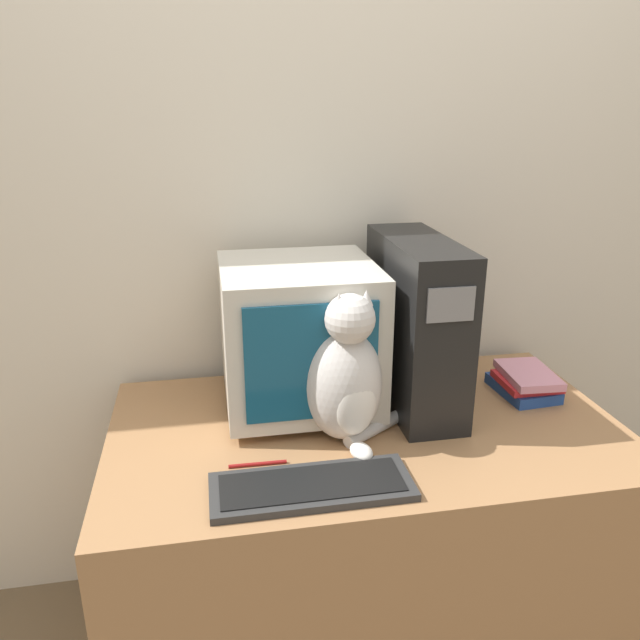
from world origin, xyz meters
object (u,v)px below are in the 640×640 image
object	(u,v)px
pen	(258,464)
book_stack	(525,382)
crt_monitor	(299,335)
keyboard	(312,486)
computer_tower	(416,323)
cat	(345,378)

from	to	relation	value
pen	book_stack	bearing A→B (deg)	16.40
crt_monitor	pen	xyz separation A→B (m)	(-0.15, -0.30, -0.21)
keyboard	book_stack	xyz separation A→B (m)	(0.71, 0.37, 0.03)
computer_tower	pen	world-z (taller)	computer_tower
cat	computer_tower	bearing A→B (deg)	25.12
crt_monitor	pen	bearing A→B (deg)	-116.76
book_stack	keyboard	bearing A→B (deg)	-152.82
pen	keyboard	bearing A→B (deg)	-48.02
book_stack	pen	world-z (taller)	book_stack
computer_tower	pen	xyz separation A→B (m)	(-0.48, -0.27, -0.24)
computer_tower	pen	distance (m)	0.59
keyboard	book_stack	bearing A→B (deg)	27.18
crt_monitor	pen	distance (m)	0.39
keyboard	pen	world-z (taller)	keyboard
pen	computer_tower	bearing A→B (deg)	29.19
cat	pen	xyz separation A→B (m)	(-0.24, -0.09, -0.17)
book_stack	pen	distance (m)	0.86
keyboard	book_stack	size ratio (longest dim) A/B	2.07
pen	crt_monitor	bearing A→B (deg)	63.24
cat	book_stack	world-z (taller)	cat
keyboard	pen	size ratio (longest dim) A/B	3.27
crt_monitor	computer_tower	distance (m)	0.33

